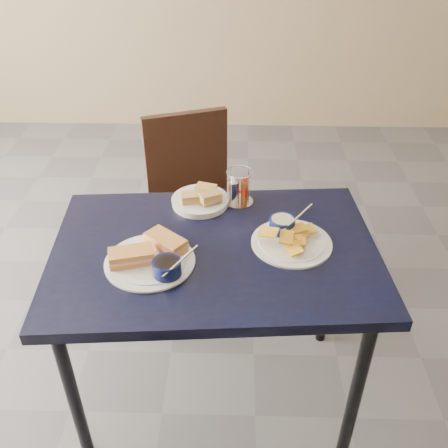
{
  "coord_description": "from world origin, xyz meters",
  "views": [
    {
      "loc": [
        0.28,
        -1.5,
        1.78
      ],
      "look_at": [
        0.25,
        -0.15,
        0.82
      ],
      "focal_mm": 40.0,
      "sensor_mm": 36.0,
      "label": 1
    }
  ],
  "objects_px": {
    "dining_table": "(215,265)",
    "sandwich_plate": "(153,257)",
    "plantain_plate": "(288,236)",
    "chair_far": "(198,191)",
    "bread_basket": "(201,200)",
    "condiment_caddy": "(238,189)"
  },
  "relations": [
    {
      "from": "plantain_plate",
      "to": "sandwich_plate",
      "type": "bearing_deg",
      "value": -163.35
    },
    {
      "from": "sandwich_plate",
      "to": "chair_far",
      "type": "bearing_deg",
      "value": 84.94
    },
    {
      "from": "sandwich_plate",
      "to": "bread_basket",
      "type": "xyz_separation_m",
      "value": [
        0.13,
        0.35,
        -0.0
      ]
    },
    {
      "from": "sandwich_plate",
      "to": "condiment_caddy",
      "type": "height_order",
      "value": "condiment_caddy"
    },
    {
      "from": "sandwich_plate",
      "to": "plantain_plate",
      "type": "relative_size",
      "value": 1.14
    },
    {
      "from": "sandwich_plate",
      "to": "bread_basket",
      "type": "bearing_deg",
      "value": 69.35
    },
    {
      "from": "dining_table",
      "to": "condiment_caddy",
      "type": "relative_size",
      "value": 8.38
    },
    {
      "from": "dining_table",
      "to": "bread_basket",
      "type": "distance_m",
      "value": 0.29
    },
    {
      "from": "dining_table",
      "to": "condiment_caddy",
      "type": "xyz_separation_m",
      "value": [
        0.08,
        0.29,
        0.13
      ]
    },
    {
      "from": "plantain_plate",
      "to": "condiment_caddy",
      "type": "distance_m",
      "value": 0.3
    },
    {
      "from": "dining_table",
      "to": "sandwich_plate",
      "type": "height_order",
      "value": "sandwich_plate"
    },
    {
      "from": "chair_far",
      "to": "plantain_plate",
      "type": "bearing_deg",
      "value": -63.3
    },
    {
      "from": "dining_table",
      "to": "plantain_plate",
      "type": "distance_m",
      "value": 0.27
    },
    {
      "from": "sandwich_plate",
      "to": "condiment_caddy",
      "type": "bearing_deg",
      "value": 53.9
    },
    {
      "from": "dining_table",
      "to": "bread_basket",
      "type": "relative_size",
      "value": 5.36
    },
    {
      "from": "plantain_plate",
      "to": "bread_basket",
      "type": "distance_m",
      "value": 0.38
    },
    {
      "from": "dining_table",
      "to": "condiment_caddy",
      "type": "height_order",
      "value": "condiment_caddy"
    },
    {
      "from": "chair_far",
      "to": "bread_basket",
      "type": "distance_m",
      "value": 0.58
    },
    {
      "from": "chair_far",
      "to": "sandwich_plate",
      "type": "bearing_deg",
      "value": -95.06
    },
    {
      "from": "chair_far",
      "to": "condiment_caddy",
      "type": "xyz_separation_m",
      "value": [
        0.19,
        -0.49,
        0.31
      ]
    },
    {
      "from": "plantain_plate",
      "to": "dining_table",
      "type": "bearing_deg",
      "value": -168.66
    },
    {
      "from": "plantain_plate",
      "to": "condiment_caddy",
      "type": "height_order",
      "value": "condiment_caddy"
    }
  ]
}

